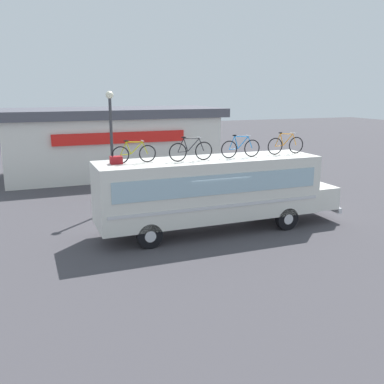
{
  "coord_description": "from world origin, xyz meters",
  "views": [
    {
      "loc": [
        -6.98,
        -15.92,
        5.84
      ],
      "look_at": [
        -0.76,
        0.0,
        1.76
      ],
      "focal_mm": 40.19,
      "sensor_mm": 36.0,
      "label": 1
    }
  ],
  "objects_px": {
    "bus": "(214,189)",
    "rooftop_bicycle_4": "(286,145)",
    "street_lamp": "(111,137)",
    "rooftop_bicycle_2": "(191,151)",
    "rooftop_bicycle_3": "(241,148)",
    "rooftop_bicycle_1": "(134,153)",
    "luggage_bag_1": "(116,160)"
  },
  "relations": [
    {
      "from": "street_lamp",
      "to": "rooftop_bicycle_2",
      "type": "bearing_deg",
      "value": -66.72
    },
    {
      "from": "luggage_bag_1",
      "to": "rooftop_bicycle_3",
      "type": "relative_size",
      "value": 0.25
    },
    {
      "from": "rooftop_bicycle_1",
      "to": "bus",
      "type": "bearing_deg",
      "value": -1.35
    },
    {
      "from": "street_lamp",
      "to": "rooftop_bicycle_1",
      "type": "bearing_deg",
      "value": -90.67
    },
    {
      "from": "rooftop_bicycle_2",
      "to": "rooftop_bicycle_4",
      "type": "xyz_separation_m",
      "value": [
        4.53,
        0.23,
        -0.0
      ]
    },
    {
      "from": "luggage_bag_1",
      "to": "rooftop_bicycle_4",
      "type": "relative_size",
      "value": 0.25
    },
    {
      "from": "bus",
      "to": "street_lamp",
      "type": "relative_size",
      "value": 1.85
    },
    {
      "from": "rooftop_bicycle_2",
      "to": "rooftop_bicycle_3",
      "type": "xyz_separation_m",
      "value": [
        2.23,
        0.05,
        -0.01
      ]
    },
    {
      "from": "rooftop_bicycle_1",
      "to": "street_lamp",
      "type": "height_order",
      "value": "street_lamp"
    },
    {
      "from": "bus",
      "to": "street_lamp",
      "type": "height_order",
      "value": "street_lamp"
    },
    {
      "from": "luggage_bag_1",
      "to": "rooftop_bicycle_3",
      "type": "distance_m",
      "value": 5.14
    },
    {
      "from": "rooftop_bicycle_1",
      "to": "street_lamp",
      "type": "xyz_separation_m",
      "value": [
        0.06,
        4.72,
        0.17
      ]
    },
    {
      "from": "bus",
      "to": "luggage_bag_1",
      "type": "height_order",
      "value": "luggage_bag_1"
    },
    {
      "from": "bus",
      "to": "rooftop_bicycle_4",
      "type": "xyz_separation_m",
      "value": [
        3.38,
        0.0,
        1.69
      ]
    },
    {
      "from": "rooftop_bicycle_4",
      "to": "rooftop_bicycle_1",
      "type": "bearing_deg",
      "value": 179.36
    },
    {
      "from": "rooftop_bicycle_1",
      "to": "rooftop_bicycle_3",
      "type": "xyz_separation_m",
      "value": [
        4.45,
        -0.25,
        0.02
      ]
    },
    {
      "from": "rooftop_bicycle_1",
      "to": "rooftop_bicycle_2",
      "type": "bearing_deg",
      "value": -7.74
    },
    {
      "from": "bus",
      "to": "rooftop_bicycle_4",
      "type": "bearing_deg",
      "value": 0.07
    },
    {
      "from": "rooftop_bicycle_2",
      "to": "rooftop_bicycle_3",
      "type": "distance_m",
      "value": 2.23
    },
    {
      "from": "bus",
      "to": "rooftop_bicycle_3",
      "type": "height_order",
      "value": "rooftop_bicycle_3"
    },
    {
      "from": "rooftop_bicycle_1",
      "to": "rooftop_bicycle_4",
      "type": "bearing_deg",
      "value": -0.64
    },
    {
      "from": "rooftop_bicycle_1",
      "to": "rooftop_bicycle_2",
      "type": "relative_size",
      "value": 0.95
    },
    {
      "from": "rooftop_bicycle_2",
      "to": "street_lamp",
      "type": "distance_m",
      "value": 5.47
    },
    {
      "from": "bus",
      "to": "street_lamp",
      "type": "distance_m",
      "value": 6.11
    },
    {
      "from": "rooftop_bicycle_4",
      "to": "bus",
      "type": "bearing_deg",
      "value": -179.93
    },
    {
      "from": "rooftop_bicycle_2",
      "to": "rooftop_bicycle_1",
      "type": "bearing_deg",
      "value": 172.26
    },
    {
      "from": "luggage_bag_1",
      "to": "rooftop_bicycle_1",
      "type": "bearing_deg",
      "value": -6.57
    },
    {
      "from": "luggage_bag_1",
      "to": "rooftop_bicycle_4",
      "type": "bearing_deg",
      "value": -1.19
    },
    {
      "from": "luggage_bag_1",
      "to": "rooftop_bicycle_1",
      "type": "height_order",
      "value": "rooftop_bicycle_1"
    },
    {
      "from": "rooftop_bicycle_3",
      "to": "street_lamp",
      "type": "distance_m",
      "value": 6.64
    },
    {
      "from": "bus",
      "to": "luggage_bag_1",
      "type": "relative_size",
      "value": 24.05
    },
    {
      "from": "luggage_bag_1",
      "to": "street_lamp",
      "type": "bearing_deg",
      "value": 80.99
    }
  ]
}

